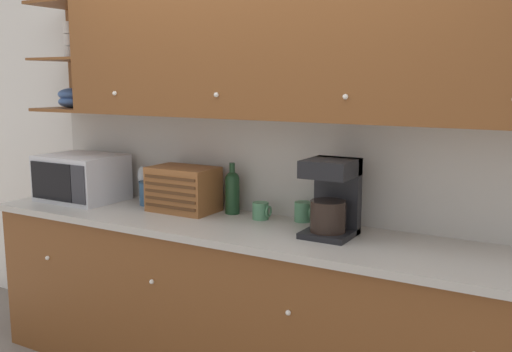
{
  "coord_description": "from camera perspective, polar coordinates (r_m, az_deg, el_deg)",
  "views": [
    {
      "loc": [
        1.55,
        -2.87,
        1.72
      ],
      "look_at": [
        0.0,
        -0.22,
        1.21
      ],
      "focal_mm": 40.0,
      "sensor_mm": 36.0,
      "label": 1
    }
  ],
  "objects": [
    {
      "name": "wall_back",
      "position": [
        3.31,
        2.15,
        2.22
      ],
      "size": [
        5.69,
        0.06,
        2.6
      ],
      "color": "silver",
      "rests_on": "ground_plane"
    },
    {
      "name": "mug_blue_second",
      "position": [
        3.22,
        0.5,
        -3.5
      ],
      "size": [
        0.1,
        0.09,
        0.1
      ],
      "color": "#4C845B",
      "rests_on": "counter_unit"
    },
    {
      "name": "backsplash_panel",
      "position": [
        3.29,
        1.85,
        1.02
      ],
      "size": [
        3.29,
        0.01,
        0.57
      ],
      "color": "#B7B2A8",
      "rests_on": "counter_unit"
    },
    {
      "name": "upper_cabinets",
      "position": [
        3.02,
        3.13,
        12.34
      ],
      "size": [
        3.29,
        0.39,
        0.7
      ],
      "color": "brown",
      "rests_on": "backsplash_panel"
    },
    {
      "name": "wine_bottle",
      "position": [
        3.34,
        -2.38,
        -1.47
      ],
      "size": [
        0.09,
        0.09,
        0.3
      ],
      "color": "#19381E",
      "rests_on": "counter_unit"
    },
    {
      "name": "storage_canister",
      "position": [
        3.65,
        -10.65,
        -1.67
      ],
      "size": [
        0.13,
        0.13,
        0.15
      ],
      "color": "#33567A",
      "rests_on": "counter_unit"
    },
    {
      "name": "microwave",
      "position": [
        3.89,
        -17.04,
        -0.15
      ],
      "size": [
        0.51,
        0.4,
        0.3
      ],
      "color": "silver",
      "rests_on": "counter_unit"
    },
    {
      "name": "coffee_maker",
      "position": [
        2.88,
        7.6,
        -2.09
      ],
      "size": [
        0.24,
        0.26,
        0.39
      ],
      "color": "black",
      "rests_on": "counter_unit"
    },
    {
      "name": "bread_box",
      "position": [
        3.43,
        -7.27,
        -1.31
      ],
      "size": [
        0.4,
        0.26,
        0.27
      ],
      "color": "brown",
      "rests_on": "counter_unit"
    },
    {
      "name": "mug",
      "position": [
        3.18,
        4.77,
        -3.58
      ],
      "size": [
        0.11,
        0.09,
        0.11
      ],
      "color": "#4C845B",
      "rests_on": "counter_unit"
    },
    {
      "name": "wine_glass",
      "position": [
        3.79,
        -11.28,
        -0.1
      ],
      "size": [
        0.06,
        0.06,
        0.22
      ],
      "color": "silver",
      "rests_on": "counter_unit"
    },
    {
      "name": "counter_unit",
      "position": [
        3.24,
        -0.86,
        -13.09
      ],
      "size": [
        3.31,
        0.65,
        0.95
      ],
      "color": "brown",
      "rests_on": "ground_plane"
    }
  ]
}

